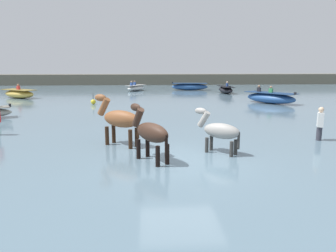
# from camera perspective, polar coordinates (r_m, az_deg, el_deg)

# --- Properties ---
(ground_plane) EXTENTS (120.00, 120.00, 0.00)m
(ground_plane) POSITION_cam_1_polar(r_m,az_deg,el_deg) (9.84, 2.21, -7.99)
(ground_plane) COLOR #666051
(water_surface) EXTENTS (90.00, 90.00, 0.36)m
(water_surface) POSITION_cam_1_polar(r_m,az_deg,el_deg) (19.51, -0.92, 2.11)
(water_surface) COLOR slate
(water_surface) RESTS_ON ground
(horse_lead_chestnut) EXTENTS (1.80, 1.42, 2.14)m
(horse_lead_chestnut) POSITION_cam_1_polar(r_m,az_deg,el_deg) (11.33, -8.65, 1.04)
(horse_lead_chestnut) COLOR brown
(horse_lead_chestnut) RESTS_ON ground
(horse_trailing_grey) EXTENTS (1.43, 1.28, 1.78)m
(horse_trailing_grey) POSITION_cam_1_polar(r_m,az_deg,el_deg) (10.37, 9.16, -1.07)
(horse_trailing_grey) COLOR gray
(horse_trailing_grey) RESTS_ON ground
(horse_flank_dark_bay) EXTENTS (1.31, 1.70, 2.01)m
(horse_flank_dark_bay) POSITION_cam_1_polar(r_m,az_deg,el_deg) (9.41, -3.11, -1.37)
(horse_flank_dark_bay) COLOR #382319
(horse_flank_dark_bay) RESTS_ON ground
(boat_far_inshore) EXTENTS (1.16, 3.36, 1.14)m
(boat_far_inshore) POSITION_cam_1_polar(r_m,az_deg,el_deg) (32.28, 10.24, 6.39)
(boat_far_inshore) COLOR black
(boat_far_inshore) RESTS_ON water_surface
(boat_far_offshore) EXTENTS (3.44, 3.84, 1.27)m
(boat_far_offshore) POSITION_cam_1_polar(r_m,az_deg,el_deg) (24.62, 17.81, 4.80)
(boat_far_offshore) COLOR #28518E
(boat_far_offshore) RESTS_ON water_surface
(boat_mid_channel) EXTENTS (3.48, 2.91, 1.20)m
(boat_mid_channel) POSITION_cam_1_polar(r_m,az_deg,el_deg) (29.86, -25.00, 5.23)
(boat_mid_channel) COLOR gold
(boat_mid_channel) RESTS_ON water_surface
(boat_distant_east) EXTENTS (4.08, 1.75, 0.90)m
(boat_distant_east) POSITION_cam_1_polar(r_m,az_deg,el_deg) (35.55, 3.88, 7.02)
(boat_distant_east) COLOR #28518E
(boat_distant_east) RESTS_ON water_surface
(boat_near_starboard) EXTENTS (2.35, 2.92, 1.09)m
(boat_near_starboard) POSITION_cam_1_polar(r_m,az_deg,el_deg) (34.63, -5.75, 6.78)
(boat_near_starboard) COLOR silver
(boat_near_starboard) RESTS_ON water_surface
(person_spectator_far) EXTENTS (0.31, 0.37, 1.63)m
(person_spectator_far) POSITION_cam_1_polar(r_m,az_deg,el_deg) (13.30, 25.41, -0.17)
(person_spectator_far) COLOR #383842
(person_spectator_far) RESTS_ON ground
(channel_buoy) EXTENTS (0.35, 0.35, 0.81)m
(channel_buoy) POSITION_cam_1_polar(r_m,az_deg,el_deg) (23.53, -13.17, 4.24)
(channel_buoy) COLOR yellow
(channel_buoy) RESTS_ON water_surface
(far_shoreline) EXTENTS (80.00, 2.40, 1.78)m
(far_shoreline) POSITION_cam_1_polar(r_m,az_deg,el_deg) (45.22, -2.69, 8.08)
(far_shoreline) COLOR #605B4C
(far_shoreline) RESTS_ON ground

